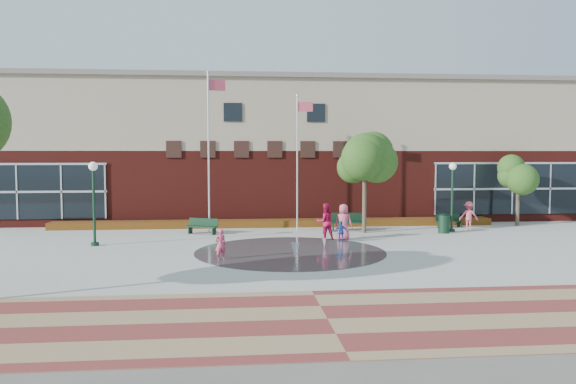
{
  "coord_description": "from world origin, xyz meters",
  "views": [
    {
      "loc": [
        -2.4,
        -21.32,
        4.38
      ],
      "look_at": [
        0.0,
        4.0,
        2.6
      ],
      "focal_mm": 35.0,
      "sensor_mm": 36.0,
      "label": 1
    }
  ],
  "objects": [
    {
      "name": "bench_mid",
      "position": [
        3.88,
        9.36,
        0.33
      ],
      "size": [
        2.06,
        0.74,
        1.01
      ],
      "rotation": [
        0.0,
        0.0,
        -0.09
      ],
      "color": "black",
      "rests_on": "ground"
    },
    {
      "name": "tree_small_right",
      "position": [
        14.46,
        10.66,
        3.08
      ],
      "size": [
        2.47,
        2.47,
        4.22
      ],
      "color": "#433427",
      "rests_on": "ground"
    },
    {
      "name": "flagpole_left",
      "position": [
        -3.76,
        9.39,
        4.9
      ],
      "size": [
        1.01,
        0.32,
        8.79
      ],
      "rotation": [
        0.0,
        0.0,
        0.24
      ],
      "color": "silver",
      "rests_on": "ground"
    },
    {
      "name": "splash_pad",
      "position": [
        0.0,
        3.0,
        0.0
      ],
      "size": [
        8.4,
        8.4,
        0.01
      ],
      "primitive_type": "cylinder",
      "color": "#383A3D",
      "rests_on": "ground"
    },
    {
      "name": "tree_mid",
      "position": [
        4.62,
        8.61,
        3.96
      ],
      "size": [
        3.22,
        3.22,
        5.44
      ],
      "color": "#433427",
      "rests_on": "ground"
    },
    {
      "name": "lamp_left",
      "position": [
        -8.99,
        5.56,
        2.46
      ],
      "size": [
        0.42,
        0.42,
        3.96
      ],
      "color": "black",
      "rests_on": "ground"
    },
    {
      "name": "water_jet_b",
      "position": [
        1.66,
        3.84,
        0.0
      ],
      "size": [
        0.2,
        0.2,
        0.44
      ],
      "primitive_type": "cone",
      "rotation": [
        3.14,
        0.0,
        0.0
      ],
      "color": "white",
      "rests_on": "ground"
    },
    {
      "name": "library_building",
      "position": [
        0.0,
        17.48,
        4.64
      ],
      "size": [
        44.4,
        10.4,
        9.2
      ],
      "color": "#581812",
      "rests_on": "ground"
    },
    {
      "name": "ground",
      "position": [
        0.0,
        0.0,
        0.0
      ],
      "size": [
        120.0,
        120.0,
        0.0
      ],
      "primitive_type": "plane",
      "color": "#666056",
      "rests_on": "ground"
    },
    {
      "name": "flower_bed",
      "position": [
        0.0,
        11.6,
        0.0
      ],
      "size": [
        26.0,
        1.2,
        0.4
      ],
      "primitive_type": "cube",
      "color": "#951107",
      "rests_on": "ground"
    },
    {
      "name": "adult_red",
      "position": [
        2.08,
        6.22,
        0.94
      ],
      "size": [
        1.03,
        0.87,
        1.87
      ],
      "primitive_type": "imported",
      "rotation": [
        0.0,
        0.0,
        3.34
      ],
      "color": "#C21243",
      "rests_on": "ground"
    },
    {
      "name": "bench_right",
      "position": [
        10.04,
        10.14,
        0.26
      ],
      "size": [
        1.65,
        0.73,
        0.8
      ],
      "rotation": [
        0.0,
        0.0,
        0.19
      ],
      "color": "black",
      "rests_on": "ground"
    },
    {
      "name": "adult_pink",
      "position": [
        3.0,
        6.17,
        0.91
      ],
      "size": [
        1.06,
        0.92,
        1.83
      ],
      "primitive_type": "imported",
      "rotation": [
        0.0,
        0.0,
        2.67
      ],
      "color": "#D1536D",
      "rests_on": "ground"
    },
    {
      "name": "water_jet_a",
      "position": [
        0.03,
        1.07,
        0.0
      ],
      "size": [
        0.37,
        0.37,
        0.71
      ],
      "primitive_type": "cone",
      "rotation": [
        3.14,
        0.0,
        0.0
      ],
      "color": "white",
      "rests_on": "ground"
    },
    {
      "name": "flagpole_right",
      "position": [
        1.13,
        9.93,
        4.27
      ],
      "size": [
        0.94,
        0.15,
        7.64
      ],
      "rotation": [
        0.0,
        0.0,
        -0.08
      ],
      "color": "silver",
      "rests_on": "ground"
    },
    {
      "name": "child_blue",
      "position": [
        2.74,
        5.44,
        0.53
      ],
      "size": [
        0.67,
        0.43,
        1.07
      ],
      "primitive_type": "imported",
      "rotation": [
        0.0,
        0.0,
        2.84
      ],
      "color": "#1C40A6",
      "rests_on": "ground"
    },
    {
      "name": "lamp_right",
      "position": [
        9.55,
        8.56,
        2.39
      ],
      "size": [
        0.41,
        0.41,
        3.84
      ],
      "color": "black",
      "rests_on": "ground"
    },
    {
      "name": "plaza_concrete",
      "position": [
        0.0,
        4.0,
        0.0
      ],
      "size": [
        46.0,
        18.0,
        0.01
      ],
      "primitive_type": "cube",
      "color": "#A8A8A0",
      "rests_on": "ground"
    },
    {
      "name": "trash_can",
      "position": [
        8.92,
        8.08,
        0.54
      ],
      "size": [
        0.65,
        0.65,
        1.07
      ],
      "color": "black",
      "rests_on": "ground"
    },
    {
      "name": "paver_band",
      "position": [
        0.0,
        -7.0,
        0.0
      ],
      "size": [
        46.0,
        6.0,
        0.01
      ],
      "primitive_type": "cube",
      "color": "maroon",
      "rests_on": "ground"
    },
    {
      "name": "person_bench",
      "position": [
        10.9,
        9.42,
        0.8
      ],
      "size": [
        1.17,
        0.89,
        1.61
      ],
      "primitive_type": "imported",
      "rotation": [
        0.0,
        0.0,
        2.83
      ],
      "color": "#E65570",
      "rests_on": "ground"
    },
    {
      "name": "bench_left",
      "position": [
        -4.18,
        8.91,
        0.28
      ],
      "size": [
        1.75,
        1.11,
        0.85
      ],
      "rotation": [
        0.0,
        0.0,
        -0.41
      ],
      "color": "black",
      "rests_on": "ground"
    },
    {
      "name": "child_splash",
      "position": [
        -3.0,
        1.49,
        0.65
      ],
      "size": [
        0.55,
        0.46,
        1.29
      ],
      "primitive_type": "imported",
      "rotation": [
        0.0,
        0.0,
        3.51
      ],
      "color": "#E14266",
      "rests_on": "ground"
    }
  ]
}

